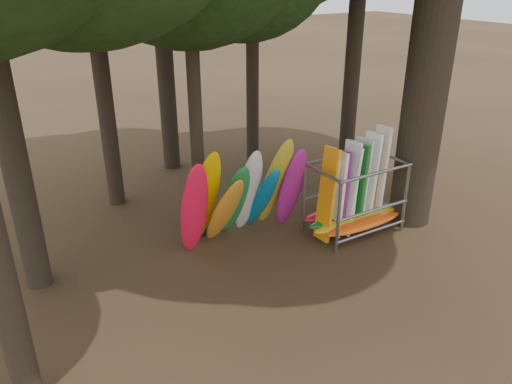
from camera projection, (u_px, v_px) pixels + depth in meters
ground at (299, 257)px, 13.10m from camera, size 120.00×120.00×0.00m
lake at (7, 31)px, 59.91m from camera, size 160.00×160.00×0.00m
kayak_row at (242, 197)px, 13.37m from camera, size 3.75×1.90×3.10m
storage_rack at (354, 199)px, 14.07m from camera, size 3.01×1.57×2.92m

